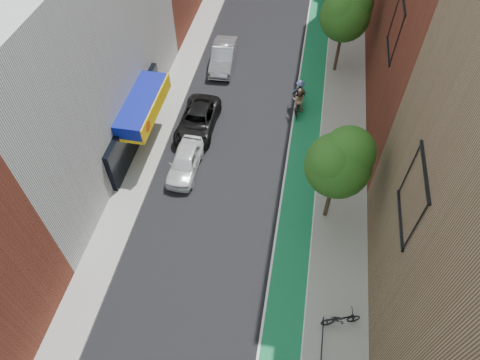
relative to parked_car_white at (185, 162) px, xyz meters
The scene contains 13 objects.
bike_lane 15.70m from the parked_car_white, 62.79° to the left, with size 2.00×68.00×0.01m, color #14703E.
sidewalk_left 14.25m from the parked_car_white, 101.45° to the left, with size 2.00×68.00×0.15m, color gray.
sidewalk_right 16.99m from the parked_car_white, 55.26° to the left, with size 3.00×68.00×0.15m, color gray.
building_left_white 9.65m from the parked_car_white, 166.01° to the left, with size 8.00×20.00×12.00m, color silver.
tree_near 9.87m from the parked_car_white, 12.97° to the right, with size 3.40×3.36×6.42m.
tree_mid 15.44m from the parked_car_white, 53.62° to the left, with size 3.55×3.53×6.74m.
parked_car_white is the anchor object (origin of this frame).
parked_car_black 3.74m from the parked_car_white, 91.92° to the left, with size 2.36×5.11×1.42m, color black.
parked_car_silver 11.22m from the parked_car_white, 89.49° to the left, with size 1.68×4.83×1.59m, color #919499.
cyclist_lane_near 9.07m from the parked_car_white, 45.36° to the left, with size 0.89×1.73×2.15m.
cyclist_lane_mid 9.46m from the parked_car_white, 47.65° to the left, with size 1.00×1.62×1.96m.
cyclist_lane_far 9.82m from the parked_car_white, 49.54° to the left, with size 1.10×1.65×2.04m.
parked_bike_far 12.83m from the parked_car_white, 40.36° to the right, with size 0.67×1.92×1.01m, color black.
Camera 1 is at (3.31, -4.77, 20.30)m, focal length 32.00 mm.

